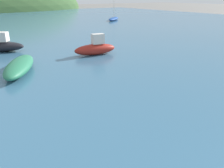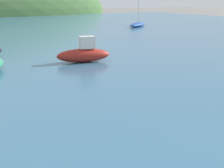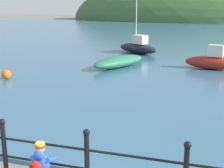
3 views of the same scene
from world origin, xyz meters
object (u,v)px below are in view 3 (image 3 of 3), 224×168
at_px(child_in_coat, 41,165).
at_px(boat_red_dinghy, 138,47).
at_px(boat_blue_hull, 119,62).
at_px(boat_mid_harbor, 211,61).
at_px(mooring_buoy, 6,74).

relative_size(child_in_coat, boat_red_dinghy, 0.24).
relative_size(child_in_coat, boat_blue_hull, 0.27).
height_order(boat_blue_hull, boat_mid_harbor, boat_mid_harbor).
distance_m(boat_blue_hull, boat_red_dinghy, 5.09).
bearing_deg(mooring_buoy, boat_red_dinghy, 66.95).
height_order(boat_red_dinghy, mooring_buoy, boat_red_dinghy).
distance_m(child_in_coat, boat_red_dinghy, 16.42).
bearing_deg(mooring_buoy, child_in_coat, -51.08).
bearing_deg(boat_blue_hull, boat_red_dinghy, 91.46).
xyz_separation_m(boat_red_dinghy, mooring_buoy, (-3.89, -9.13, -0.21)).
bearing_deg(child_in_coat, mooring_buoy, 128.92).
relative_size(boat_red_dinghy, boat_mid_harbor, 1.58).
distance_m(child_in_coat, mooring_buoy, 9.23).
distance_m(boat_red_dinghy, boat_mid_harbor, 6.34).
bearing_deg(boat_red_dinghy, mooring_buoy, -113.05).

